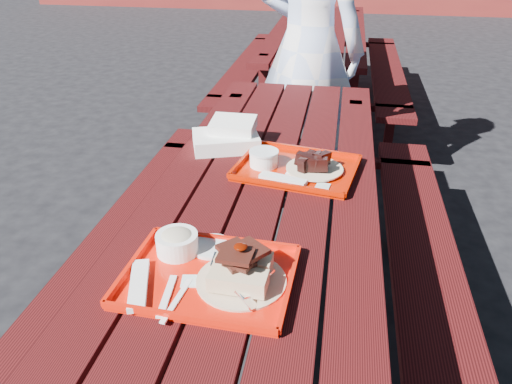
# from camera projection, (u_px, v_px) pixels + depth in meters

# --- Properties ---
(ground) EXTENTS (60.00, 60.00, 0.00)m
(ground) POSITION_uv_depth(u_px,v_px,m) (262.00, 352.00, 2.01)
(ground) COLOR black
(ground) RESTS_ON ground
(picnic_table_near) EXTENTS (1.41, 2.40, 0.75)m
(picnic_table_near) POSITION_uv_depth(u_px,v_px,m) (263.00, 237.00, 1.74)
(picnic_table_near) COLOR #450D0E
(picnic_table_near) RESTS_ON ground
(picnic_table_far) EXTENTS (1.41, 2.40, 0.75)m
(picnic_table_far) POSITION_uv_depth(u_px,v_px,m) (317.00, 52.00, 4.16)
(picnic_table_far) COLOR #450D0E
(picnic_table_far) RESTS_ON ground
(near_tray) EXTENTS (0.43, 0.36, 0.13)m
(near_tray) POSITION_uv_depth(u_px,v_px,m) (211.00, 265.00, 1.24)
(near_tray) COLOR red
(near_tray) RESTS_ON picnic_table_near
(far_tray) EXTENTS (0.46, 0.38, 0.07)m
(far_tray) POSITION_uv_depth(u_px,v_px,m) (295.00, 166.00, 1.76)
(far_tray) COLOR #B21500
(far_tray) RESTS_ON picnic_table_near
(white_cloth) EXTENTS (0.29, 0.25, 0.10)m
(white_cloth) POSITION_uv_depth(u_px,v_px,m) (228.00, 136.00, 1.94)
(white_cloth) COLOR white
(white_cloth) RESTS_ON picnic_table_near
(person) EXTENTS (0.77, 0.65, 1.80)m
(person) POSITION_uv_depth(u_px,v_px,m) (308.00, 48.00, 2.80)
(person) COLOR #B8CEFA
(person) RESTS_ON ground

